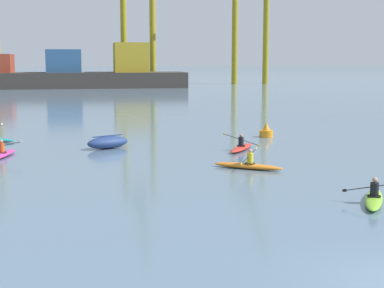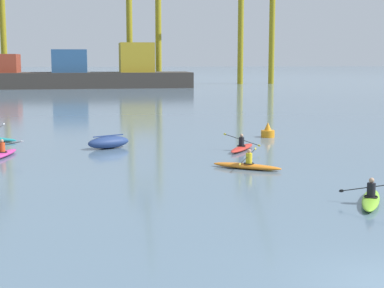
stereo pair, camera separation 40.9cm
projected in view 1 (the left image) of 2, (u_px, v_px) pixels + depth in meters
name	position (u px, v px, depth m)	size (l,w,h in m)	color
container_barge	(68.00, 74.00, 104.56)	(43.56, 9.87, 8.09)	#38332D
gantry_crane_west_mid	(138.00, 1.00, 113.40)	(6.94, 16.97, 34.30)	olive
gantry_crane_east_mid	(252.00, 4.00, 119.22)	(7.91, 18.27, 34.52)	olive
capsized_dinghy	(108.00, 142.00, 33.48)	(2.81, 2.19, 0.76)	navy
channel_buoy	(266.00, 132.00, 38.41)	(0.90, 0.90, 1.00)	orange
kayak_red	(241.00, 147.00, 32.82)	(2.36, 3.17, 0.95)	red
kayak_lime	(374.00, 198.00, 20.78)	(2.18, 3.26, 0.95)	#7ABC2D
kayak_orange	(248.00, 165.00, 27.26)	(3.12, 2.46, 0.95)	orange
kayak_magenta	(2.00, 154.00, 30.51)	(2.20, 3.45, 0.95)	#C13384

